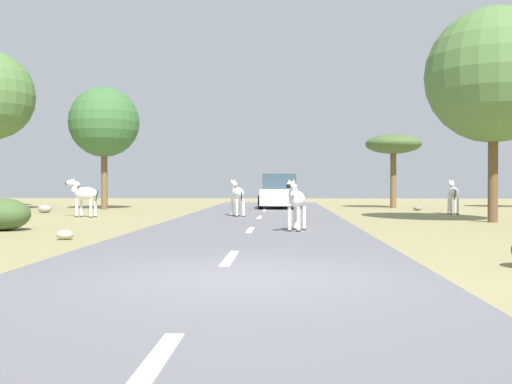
% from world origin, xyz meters
% --- Properties ---
extents(ground_plane, '(90.00, 90.00, 0.00)m').
position_xyz_m(ground_plane, '(0.00, 0.00, 0.00)').
color(ground_plane, '#8E8456').
extents(road, '(6.00, 64.00, 0.05)m').
position_xyz_m(road, '(-0.40, 0.00, 0.03)').
color(road, slate).
rests_on(road, ground_plane).
extents(lane_markings, '(0.16, 56.00, 0.01)m').
position_xyz_m(lane_markings, '(-0.40, -1.00, 0.05)').
color(lane_markings, silver).
rests_on(lane_markings, road).
extents(zebra_0, '(0.63, 1.41, 1.36)m').
position_xyz_m(zebra_0, '(0.82, 7.71, 0.86)').
color(zebra_0, silver).
rests_on(zebra_0, road).
extents(zebra_1, '(0.54, 1.57, 1.49)m').
position_xyz_m(zebra_1, '(7.68, 17.65, 0.89)').
color(zebra_1, silver).
rests_on(zebra_1, ground_plane).
extents(zebra_2, '(0.78, 1.45, 1.43)m').
position_xyz_m(zebra_2, '(-1.28, 14.70, 0.90)').
color(zebra_2, silver).
rests_on(zebra_2, road).
extents(zebra_3, '(1.52, 0.82, 1.51)m').
position_xyz_m(zebra_3, '(-7.19, 14.62, 0.90)').
color(zebra_3, silver).
rests_on(zebra_3, ground_plane).
extents(car_0, '(2.15, 4.40, 1.74)m').
position_xyz_m(car_0, '(0.32, 22.36, 0.85)').
color(car_0, silver).
rests_on(car_0, road).
extents(tree_0, '(3.51, 3.51, 6.15)m').
position_xyz_m(tree_0, '(-8.52, 21.51, 4.38)').
color(tree_0, brown).
rests_on(tree_0, ground_plane).
extents(tree_2, '(2.96, 2.96, 3.93)m').
position_xyz_m(tree_2, '(6.33, 23.98, 3.35)').
color(tree_2, brown).
rests_on(tree_2, ground_plane).
extents(tree_6, '(4.49, 4.49, 7.16)m').
position_xyz_m(tree_6, '(7.48, 12.29, 4.90)').
color(tree_6, brown).
rests_on(tree_6, ground_plane).
extents(bush_2, '(1.49, 1.34, 0.89)m').
position_xyz_m(bush_2, '(-7.23, 8.11, 0.45)').
color(bush_2, '#425B2D').
rests_on(bush_2, ground_plane).
extents(rock_1, '(0.61, 0.45, 0.36)m').
position_xyz_m(rock_1, '(-10.10, 17.93, 0.18)').
color(rock_1, gray).
rests_on(rock_1, ground_plane).
extents(rock_2, '(0.40, 0.31, 0.23)m').
position_xyz_m(rock_2, '(-4.53, 5.55, 0.11)').
color(rock_2, '#A89E8C').
rests_on(rock_2, ground_plane).
extents(rock_3, '(0.39, 0.40, 0.22)m').
position_xyz_m(rock_3, '(6.95, 21.03, 0.11)').
color(rock_3, gray).
rests_on(rock_3, ground_plane).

